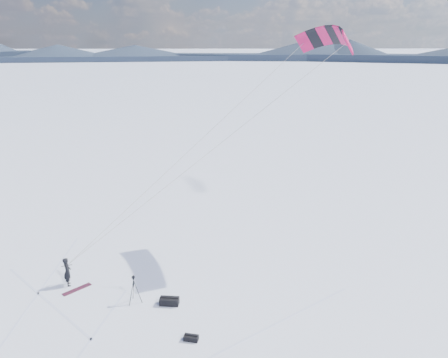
{
  "coord_description": "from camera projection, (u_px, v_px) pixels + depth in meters",
  "views": [
    {
      "loc": [
        3.63,
        -18.69,
        12.37
      ],
      "look_at": [
        5.18,
        4.8,
        4.98
      ],
      "focal_mm": 35.0,
      "sensor_mm": 36.0,
      "label": 1
    }
  ],
  "objects": [
    {
      "name": "snowkiter",
      "position": [
        69.0,
        285.0,
        23.28
      ],
      "size": [
        0.56,
        0.67,
        1.58
      ],
      "primitive_type": "imported",
      "rotation": [
        0.0,
        0.0,
        1.94
      ],
      "color": "black",
      "rests_on": "ground"
    },
    {
      "name": "gear_bag_a",
      "position": [
        169.0,
        301.0,
        21.48
      ],
      "size": [
        1.0,
        0.58,
        0.42
      ],
      "rotation": [
        0.0,
        0.0,
        -0.15
      ],
      "color": "black",
      "rests_on": "ground"
    },
    {
      "name": "tripod",
      "position": [
        134.0,
        286.0,
        21.45
      ],
      "size": [
        0.63,
        0.67,
        1.46
      ],
      "rotation": [
        0.0,
        0.0,
        -0.16
      ],
      "color": "black",
      "rests_on": "ground"
    },
    {
      "name": "ground",
      "position": [
        125.0,
        308.0,
        21.27
      ],
      "size": [
        1800.0,
        1800.0,
        0.0
      ],
      "primitive_type": "plane",
      "color": "white"
    },
    {
      "name": "power_kite",
      "position": [
        326.0,
        41.0,
        25.05
      ],
      "size": [
        15.83,
        7.28,
        12.18
      ],
      "color": "#BF104C",
      "rests_on": "ground"
    },
    {
      "name": "gear_bag_b",
      "position": [
        191.0,
        338.0,
        18.91
      ],
      "size": [
        0.69,
        0.47,
        0.29
      ],
      "rotation": [
        0.0,
        0.0,
        -0.28
      ],
      "color": "black",
      "rests_on": "ground"
    },
    {
      "name": "horizon_hills",
      "position": [
        119.0,
        238.0,
        20.15
      ],
      "size": [
        704.0,
        704.42,
        9.0
      ],
      "color": "black",
      "rests_on": "ground"
    },
    {
      "name": "snow_tracks",
      "position": [
        84.0,
        308.0,
        21.23
      ],
      "size": [
        13.93,
        9.84,
        0.01
      ],
      "color": "silver",
      "rests_on": "ground"
    },
    {
      "name": "snowboard",
      "position": [
        77.0,
        289.0,
        22.82
      ],
      "size": [
        1.34,
        1.26,
        0.04
      ],
      "primitive_type": "cube",
      "rotation": [
        0.0,
        0.0,
        0.74
      ],
      "color": "maroon",
      "rests_on": "ground"
    }
  ]
}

